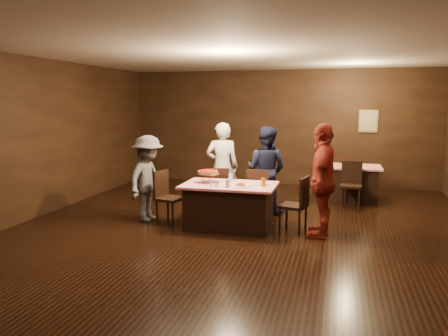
# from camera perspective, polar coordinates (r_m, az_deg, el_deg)

# --- Properties ---
(room) EXTENTS (10.00, 10.04, 3.02)m
(room) POSITION_cam_1_polar(r_m,az_deg,el_deg) (6.67, 1.82, 8.34)
(room) COLOR black
(room) RESTS_ON ground
(main_table) EXTENTS (1.60, 1.00, 0.77)m
(main_table) POSITION_cam_1_polar(r_m,az_deg,el_deg) (7.60, 0.69, -4.97)
(main_table) COLOR red
(main_table) RESTS_ON ground
(back_table) EXTENTS (1.30, 0.90, 0.77)m
(back_table) POSITION_cam_1_polar(r_m,az_deg,el_deg) (10.13, 16.15, -1.88)
(back_table) COLOR red
(back_table) RESTS_ON ground
(chair_far_left) EXTENTS (0.50, 0.50, 0.95)m
(chair_far_left) POSITION_cam_1_polar(r_m,az_deg,el_deg) (8.39, -0.71, -3.05)
(chair_far_left) COLOR black
(chair_far_left) RESTS_ON ground
(chair_far_right) EXTENTS (0.44, 0.44, 0.95)m
(chair_far_right) POSITION_cam_1_polar(r_m,az_deg,el_deg) (8.21, 4.68, -3.32)
(chair_far_right) COLOR black
(chair_far_right) RESTS_ON ground
(chair_end_left) EXTENTS (0.51, 0.51, 0.95)m
(chair_end_left) POSITION_cam_1_polar(r_m,az_deg,el_deg) (7.91, -7.07, -3.82)
(chair_end_left) COLOR black
(chair_end_left) RESTS_ON ground
(chair_end_right) EXTENTS (0.51, 0.51, 0.95)m
(chair_end_right) POSITION_cam_1_polar(r_m,az_deg,el_deg) (7.40, 9.02, -4.74)
(chair_end_right) COLOR black
(chair_end_right) RESTS_ON ground
(chair_back_near) EXTENTS (0.44, 0.44, 0.95)m
(chair_back_near) POSITION_cam_1_polar(r_m,az_deg,el_deg) (9.43, 16.27, -2.09)
(chair_back_near) COLOR black
(chair_back_near) RESTS_ON ground
(chair_back_far) EXTENTS (0.46, 0.46, 0.95)m
(chair_back_far) POSITION_cam_1_polar(r_m,az_deg,el_deg) (10.71, 16.10, -0.84)
(chair_back_far) COLOR black
(chair_back_far) RESTS_ON ground
(diner_white_jacket) EXTENTS (0.73, 0.58, 1.78)m
(diner_white_jacket) POSITION_cam_1_polar(r_m,az_deg,el_deg) (8.75, -0.25, 0.18)
(diner_white_jacket) COLOR silver
(diner_white_jacket) RESTS_ON ground
(diner_navy_hoodie) EXTENTS (0.96, 0.83, 1.70)m
(diner_navy_hoodie) POSITION_cam_1_polar(r_m,az_deg,el_deg) (8.62, 5.49, -0.22)
(diner_navy_hoodie) COLOR #151A33
(diner_navy_hoodie) RESTS_ON ground
(diner_grey_knit) EXTENTS (0.74, 1.10, 1.57)m
(diner_grey_knit) POSITION_cam_1_polar(r_m,az_deg,el_deg) (8.10, -9.88, -1.34)
(diner_grey_knit) COLOR #535358
(diner_grey_knit) RESTS_ON ground
(diner_red_shirt) EXTENTS (0.54, 1.11, 1.84)m
(diner_red_shirt) POSITION_cam_1_polar(r_m,az_deg,el_deg) (7.18, 12.77, -1.61)
(diner_red_shirt) COLOR maroon
(diner_red_shirt) RESTS_ON ground
(pizza_stand) EXTENTS (0.38, 0.38, 0.22)m
(pizza_stand) POSITION_cam_1_polar(r_m,az_deg,el_deg) (7.64, -2.12, -0.57)
(pizza_stand) COLOR black
(pizza_stand) RESTS_ON main_table
(plate_with_slice) EXTENTS (0.25, 0.25, 0.06)m
(plate_with_slice) POSITION_cam_1_polar(r_m,az_deg,el_deg) (7.28, 2.27, -2.26)
(plate_with_slice) COLOR white
(plate_with_slice) RESTS_ON main_table
(plate_empty) EXTENTS (0.25, 0.25, 0.01)m
(plate_empty) POSITION_cam_1_polar(r_m,az_deg,el_deg) (7.55, 5.03, -2.04)
(plate_empty) COLOR white
(plate_empty) RESTS_ON main_table
(glass_front_left) EXTENTS (0.08, 0.08, 0.14)m
(glass_front_left) POSITION_cam_1_polar(r_m,az_deg,el_deg) (7.21, 0.51, -2.01)
(glass_front_left) COLOR silver
(glass_front_left) RESTS_ON main_table
(glass_amber) EXTENTS (0.08, 0.08, 0.14)m
(glass_amber) POSITION_cam_1_polar(r_m,az_deg,el_deg) (7.34, 5.16, -1.86)
(glass_amber) COLOR #BF7F26
(glass_amber) RESTS_ON main_table
(glass_back) EXTENTS (0.08, 0.08, 0.14)m
(glass_back) POSITION_cam_1_polar(r_m,az_deg,el_deg) (7.80, 0.88, -1.20)
(glass_back) COLOR silver
(glass_back) RESTS_ON main_table
(condiments) EXTENTS (0.17, 0.10, 0.09)m
(condiments) POSITION_cam_1_polar(r_m,az_deg,el_deg) (7.29, -1.22, -2.07)
(condiments) COLOR silver
(condiments) RESTS_ON main_table
(napkin_center) EXTENTS (0.19, 0.19, 0.01)m
(napkin_center) POSITION_cam_1_polar(r_m,az_deg,el_deg) (7.45, 2.94, -2.20)
(napkin_center) COLOR white
(napkin_center) RESTS_ON main_table
(napkin_left) EXTENTS (0.21, 0.21, 0.01)m
(napkin_left) POSITION_cam_1_polar(r_m,az_deg,el_deg) (7.51, -0.50, -2.11)
(napkin_left) COLOR white
(napkin_left) RESTS_ON main_table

